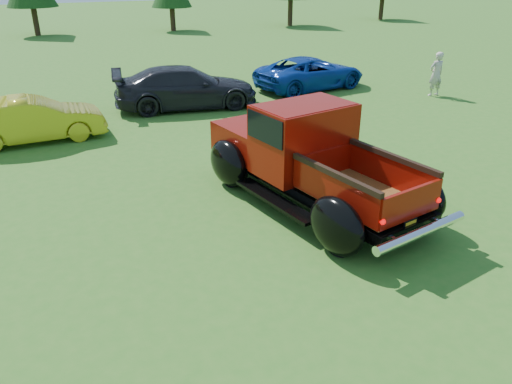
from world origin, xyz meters
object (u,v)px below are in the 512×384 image
pickup_truck (303,154)px  show_car_yellow (34,120)px  show_car_grey (186,87)px  show_car_blue (311,73)px  spectator (436,74)px

pickup_truck → show_car_yellow: bearing=118.7°
show_car_yellow → show_car_grey: (4.78, 1.82, 0.08)m
pickup_truck → show_car_grey: size_ratio=1.20×
show_car_yellow → show_car_blue: size_ratio=0.84×
pickup_truck → show_car_grey: pickup_truck is taller
pickup_truck → show_car_blue: pickup_truck is taller
show_car_grey → show_car_yellow: bearing=117.8°
pickup_truck → show_car_grey: bearing=80.6°
show_car_blue → show_car_grey: bearing=87.1°
pickup_truck → spectator: pickup_truck is taller
show_car_yellow → show_car_blue: 10.29m
show_car_yellow → spectator: spectator is taller
show_car_blue → spectator: spectator is taller
pickup_truck → show_car_blue: (4.77, 8.60, -0.33)m
show_car_grey → spectator: size_ratio=2.98×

